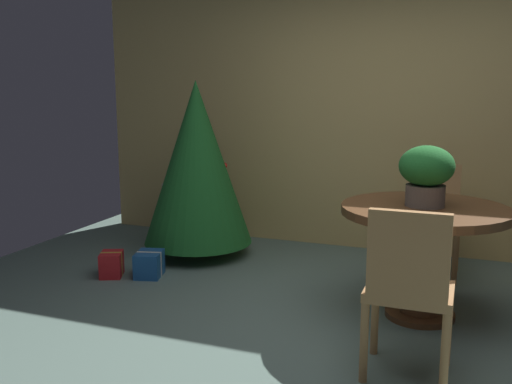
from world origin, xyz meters
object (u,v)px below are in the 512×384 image
(wooden_chair_far, at_px, (434,212))
(gift_box_red, at_px, (112,264))
(round_dining_table, at_px, (424,239))
(flower_vase, at_px, (426,172))
(gift_box_blue, at_px, (149,264))
(wooden_chair_near, at_px, (409,284))
(holiday_tree, at_px, (197,163))

(wooden_chair_far, height_order, gift_box_red, wooden_chair_far)
(round_dining_table, height_order, flower_vase, flower_vase)
(round_dining_table, distance_m, wooden_chair_far, 1.00)
(wooden_chair_far, distance_m, gift_box_blue, 2.39)
(flower_vase, bearing_deg, wooden_chair_far, 89.62)
(wooden_chair_far, distance_m, wooden_chair_near, 1.91)
(wooden_chair_near, bearing_deg, flower_vase, 90.41)
(holiday_tree, bearing_deg, wooden_chair_far, 6.53)
(holiday_tree, distance_m, gift_box_red, 1.17)
(wooden_chair_near, height_order, gift_box_blue, wooden_chair_near)
(flower_vase, height_order, wooden_chair_far, flower_vase)
(flower_vase, distance_m, wooden_chair_near, 1.02)
(round_dining_table, xyz_separation_m, gift_box_blue, (-2.16, 0.07, -0.44))
(round_dining_table, bearing_deg, wooden_chair_far, 90.00)
(flower_vase, height_order, gift_box_red, flower_vase)
(round_dining_table, bearing_deg, holiday_tree, 159.52)
(round_dining_table, relative_size, wooden_chair_near, 1.17)
(wooden_chair_far, bearing_deg, flower_vase, -90.38)
(wooden_chair_near, distance_m, gift_box_red, 2.63)
(wooden_chair_near, relative_size, holiday_tree, 0.59)
(wooden_chair_near, xyz_separation_m, gift_box_blue, (-2.16, 0.98, -0.43))
(round_dining_table, distance_m, flower_vase, 0.44)
(round_dining_table, distance_m, wooden_chair_near, 0.91)
(flower_vase, relative_size, gift_box_blue, 1.34)
(round_dining_table, distance_m, gift_box_blue, 2.21)
(gift_box_red, bearing_deg, wooden_chair_near, -19.59)
(wooden_chair_near, bearing_deg, holiday_tree, 140.82)
(flower_vase, height_order, holiday_tree, holiday_tree)
(round_dining_table, relative_size, gift_box_blue, 3.66)
(round_dining_table, bearing_deg, gift_box_red, -179.19)
(round_dining_table, relative_size, gift_box_red, 4.12)
(flower_vase, relative_size, wooden_chair_near, 0.43)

